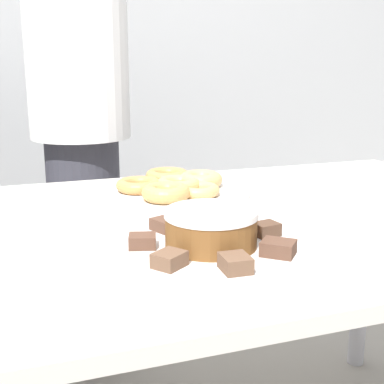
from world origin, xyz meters
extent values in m
cube|color=#A8AAAD|center=(0.00, 1.59, 1.30)|extent=(8.00, 0.05, 2.60)
cube|color=silver|center=(0.00, 0.00, 0.75)|extent=(1.71, 0.98, 0.03)
cylinder|color=silver|center=(0.79, 0.43, 0.37)|extent=(0.06, 0.06, 0.74)
cylinder|color=#383842|center=(-0.14, 0.80, 0.43)|extent=(0.26, 0.26, 0.85)
cylinder|color=white|center=(-0.14, 0.80, 1.19)|extent=(0.34, 0.34, 0.67)
cylinder|color=white|center=(-0.05, -0.20, 0.77)|extent=(0.34, 0.34, 0.01)
cylinder|color=white|center=(0.03, 0.23, 0.77)|extent=(0.37, 0.37, 0.01)
cylinder|color=brown|center=(-0.05, -0.20, 0.80)|extent=(0.17, 0.17, 0.06)
cylinder|color=white|center=(-0.05, -0.20, 0.84)|extent=(0.17, 0.17, 0.01)
cube|color=brown|center=(-0.06, -0.33, 0.79)|extent=(0.05, 0.06, 0.03)
cube|color=brown|center=(0.05, -0.28, 0.79)|extent=(0.08, 0.07, 0.03)
cube|color=#513828|center=(0.08, -0.18, 0.79)|extent=(0.05, 0.05, 0.03)
cube|color=#513828|center=(0.01, -0.09, 0.79)|extent=(0.07, 0.08, 0.02)
cube|color=brown|center=(-0.10, -0.08, 0.79)|extent=(0.07, 0.07, 0.02)
cube|color=brown|center=(-0.17, -0.16, 0.79)|extent=(0.06, 0.05, 0.02)
cube|color=brown|center=(-0.15, -0.27, 0.79)|extent=(0.07, 0.07, 0.03)
torus|color=#E5AD66|center=(0.03, 0.23, 0.79)|extent=(0.12, 0.12, 0.04)
torus|color=#D18E4C|center=(0.03, 0.35, 0.79)|extent=(0.12, 0.12, 0.03)
torus|color=#D18E4C|center=(-0.07, 0.27, 0.79)|extent=(0.12, 0.12, 0.03)
torus|color=tan|center=(-0.03, 0.15, 0.79)|extent=(0.12, 0.12, 0.04)
torus|color=#E5AD66|center=(0.06, 0.17, 0.79)|extent=(0.11, 0.11, 0.03)
torus|color=#E5AD66|center=(0.10, 0.26, 0.79)|extent=(0.12, 0.12, 0.04)
camera|label=1|loc=(-0.39, -1.07, 1.11)|focal=50.00mm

